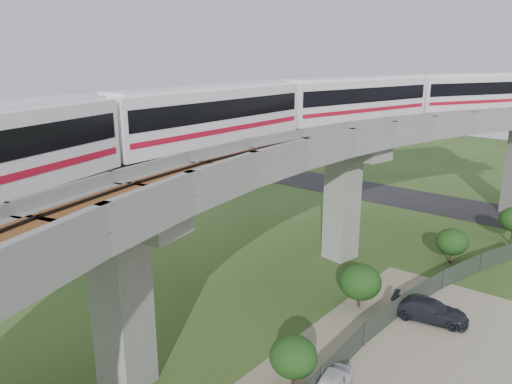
# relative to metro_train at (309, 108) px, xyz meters

# --- Properties ---
(ground) EXTENTS (160.00, 160.00, 0.00)m
(ground) POSITION_rel_metro_train_xyz_m (-0.62, -5.74, -12.31)
(ground) COLOR #2B4C1E
(ground) RESTS_ON ground
(asphalt_road) EXTENTS (60.00, 8.00, 0.03)m
(asphalt_road) POSITION_rel_metro_train_xyz_m (-0.62, 24.26, -12.29)
(asphalt_road) COLOR #232326
(asphalt_road) RESTS_ON ground
(viaduct) EXTENTS (19.58, 73.98, 11.40)m
(viaduct) POSITION_rel_metro_train_xyz_m (3.22, -5.74, -3.26)
(viaduct) COLOR #99968E
(viaduct) RESTS_ON ground
(metro_train) EXTENTS (13.37, 61.03, 3.64)m
(metro_train) POSITION_rel_metro_train_xyz_m (0.00, 0.00, 0.00)
(metro_train) COLOR white
(metro_train) RESTS_ON ground
(fence) EXTENTS (3.87, 38.73, 1.50)m
(fence) POSITION_rel_metro_train_xyz_m (9.13, -5.74, -11.56)
(fence) COLOR #2D382D
(fence) RESTS_ON ground
(tree_1) EXTENTS (2.45, 2.45, 2.80)m
(tree_1) POSITION_rel_metro_train_xyz_m (7.64, 9.10, -10.56)
(tree_1) COLOR #382314
(tree_1) RESTS_ON ground
(tree_2) EXTENTS (2.71, 2.71, 2.95)m
(tree_2) POSITION_rel_metro_train_xyz_m (5.48, -1.86, -10.51)
(tree_2) COLOR #382314
(tree_2) RESTS_ON ground
(tree_3) EXTENTS (2.34, 2.34, 2.84)m
(tree_3) POSITION_rel_metro_train_xyz_m (6.88, -11.33, -10.46)
(tree_3) COLOR #382314
(tree_3) RESTS_ON ground
(car_dark) EXTENTS (4.82, 2.75, 1.32)m
(car_dark) POSITION_rel_metro_train_xyz_m (9.63, -0.61, -11.61)
(car_dark) COLOR black
(car_dark) RESTS_ON dirt_lot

